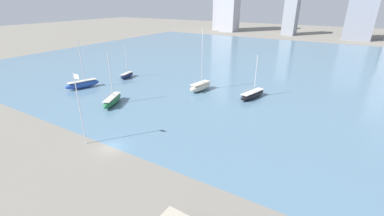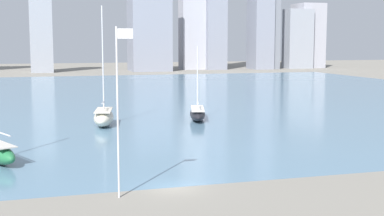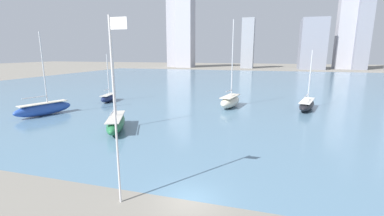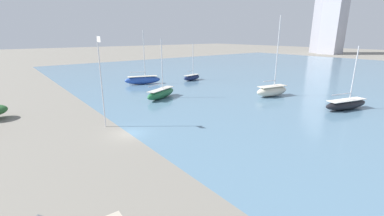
# 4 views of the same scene
# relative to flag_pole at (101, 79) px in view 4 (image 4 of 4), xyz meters

# --- Properties ---
(ground_plane) EXTENTS (500.00, 500.00, 0.00)m
(ground_plane) POSITION_rel_flag_pole_xyz_m (4.43, 1.46, -6.61)
(ground_plane) COLOR gray
(harbor_water) EXTENTS (180.00, 140.00, 0.00)m
(harbor_water) POSITION_rel_flag_pole_xyz_m (4.43, 71.46, -6.61)
(harbor_water) COLOR slate
(harbor_water) RESTS_ON ground_plane
(flag_pole) EXTENTS (1.24, 0.14, 12.24)m
(flag_pole) POSITION_rel_flag_pole_xyz_m (0.00, 0.00, 0.00)
(flag_pole) COLOR silver
(flag_pole) RESTS_ON ground_plane
(sailboat_green) EXTENTS (5.46, 8.74, 11.66)m
(sailboat_green) POSITION_rel_flag_pole_xyz_m (-9.54, 14.70, -5.58)
(sailboat_green) COLOR #236B3D
(sailboat_green) RESTS_ON harbor_water
(sailboat_black) EXTENTS (4.54, 9.37, 10.56)m
(sailboat_black) POSITION_rel_flag_pole_xyz_m (16.60, 35.48, -5.69)
(sailboat_black) COLOR black
(sailboat_black) RESTS_ON harbor_water
(sailboat_navy) EXTENTS (2.82, 6.29, 9.82)m
(sailboat_navy) POSITION_rel_flag_pole_xyz_m (-22.46, 32.47, -5.74)
(sailboat_navy) COLOR #19234C
(sailboat_navy) RESTS_ON harbor_water
(sailboat_blue) EXTENTS (4.86, 9.16, 13.35)m
(sailboat_blue) POSITION_rel_flag_pole_xyz_m (-25.62, 18.93, -5.49)
(sailboat_blue) COLOR #284CA8
(sailboat_blue) RESTS_ON harbor_water
(sailboat_cream) EXTENTS (3.98, 7.99, 15.90)m
(sailboat_cream) POSITION_rel_flag_pole_xyz_m (2.95, 33.74, -5.42)
(sailboat_cream) COLOR beige
(sailboat_cream) RESTS_ON harbor_water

